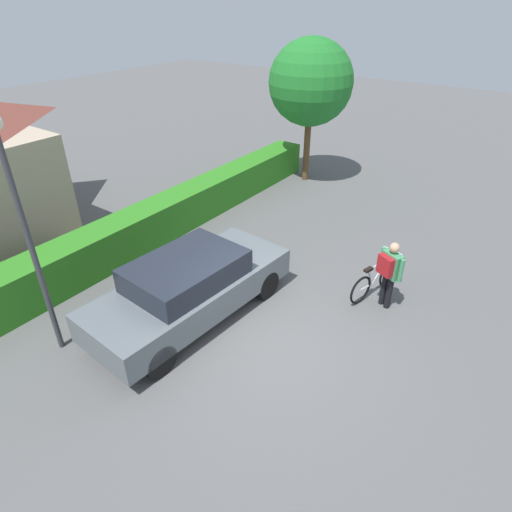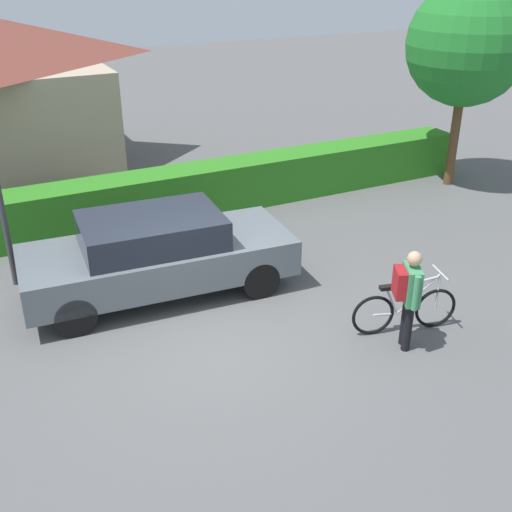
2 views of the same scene
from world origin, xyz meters
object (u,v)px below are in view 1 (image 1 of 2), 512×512
object	(u,v)px
parked_car_near	(190,287)
street_lamp	(21,214)
fire_hydrant	(156,272)
bicycle	(375,280)
person_rider	(389,269)
tree_kerbside	(311,83)

from	to	relation	value
parked_car_near	street_lamp	world-z (taller)	street_lamp
fire_hydrant	bicycle	bearing A→B (deg)	-57.41
person_rider	fire_hydrant	size ratio (longest dim) A/B	1.93
parked_car_near	fire_hydrant	xyz separation A→B (m)	(0.30, 1.38, -0.34)
fire_hydrant	person_rider	bearing A→B (deg)	-62.17
person_rider	street_lamp	distance (m)	6.94
person_rider	bicycle	bearing A→B (deg)	50.00
parked_car_near	person_rider	size ratio (longest dim) A/B	2.92
street_lamp	tree_kerbside	size ratio (longest dim) A/B	0.94
person_rider	street_lamp	size ratio (longest dim) A/B	0.35
tree_kerbside	bicycle	bearing A→B (deg)	-137.35
person_rider	street_lamp	bearing A→B (deg)	136.70
parked_car_near	fire_hydrant	world-z (taller)	parked_car_near
street_lamp	parked_car_near	bearing A→B (deg)	-33.49
person_rider	tree_kerbside	world-z (taller)	tree_kerbside
person_rider	parked_car_near	bearing A→B (deg)	130.55
street_lamp	tree_kerbside	bearing A→B (deg)	3.32
bicycle	fire_hydrant	world-z (taller)	bicycle
person_rider	fire_hydrant	world-z (taller)	person_rider
person_rider	tree_kerbside	xyz separation A→B (m)	(5.54, 5.18, 2.39)
bicycle	tree_kerbside	world-z (taller)	tree_kerbside
bicycle	fire_hydrant	size ratio (longest dim) A/B	2.03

